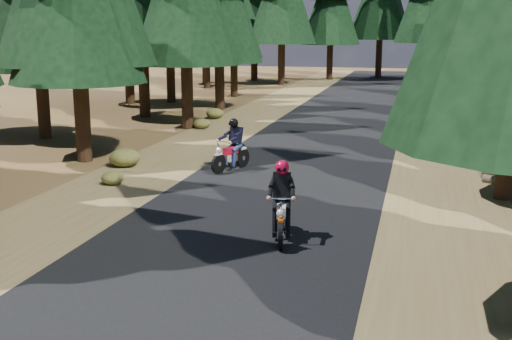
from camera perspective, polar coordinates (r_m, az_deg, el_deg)
The scene contains 7 objects.
ground at distance 14.45m, azimuth -1.48°, elevation -5.52°, with size 120.00×120.00×0.00m, color #433218.
road at distance 19.13m, azimuth 2.60°, elevation -0.98°, with size 6.00×100.00×0.01m, color black.
shoulder_l at distance 20.53m, azimuth -10.07°, elevation -0.22°, with size 3.20×100.00×0.01m, color brown.
shoulder_r at distance 18.77m, azimuth 16.48°, elevation -1.77°, with size 3.20×100.00×0.01m, color brown.
understory_shrubs at distance 20.51m, azimuth 8.64°, elevation 0.57°, with size 14.16×30.32×0.66m.
rider_lead at distance 13.77m, azimuth 2.28°, elevation -3.95°, with size 0.92×1.99×1.71m.
rider_follow at distance 20.41m, azimuth -2.26°, elevation 1.47°, with size 1.23×1.93×1.65m.
Camera 1 is at (3.76, -13.21, 4.50)m, focal length 45.00 mm.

